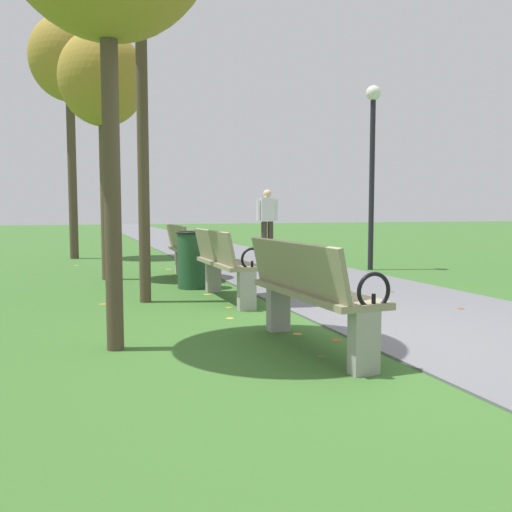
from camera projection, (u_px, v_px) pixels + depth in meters
The scene contains 11 objects.
ground_plane at pixel (360, 344), 4.72m from camera, with size 80.00×80.00×0.00m, color #386628.
paved_walkway at pixel (168, 238), 22.15m from camera, with size 2.82×44.00×0.02m, color slate.
park_bench_1 at pixel (309, 292), 4.47m from camera, with size 0.55×1.62×0.90m.
park_bench_2 at pixel (224, 263), 6.93m from camera, with size 0.49×1.61×0.90m.
park_bench_3 at pixel (186, 249), 9.23m from camera, with size 0.48×1.60×0.90m.
tree_3 at pixel (102, 81), 8.79m from camera, with size 1.38×1.38×4.02m.
tree_4 at pixel (69, 61), 12.57m from camera, with size 1.78×1.78×5.61m.
pedestrian_walking at pixel (267, 219), 13.28m from camera, with size 0.53×0.25×1.62m.
trash_bin at pixel (193, 260), 8.03m from camera, with size 0.48×0.48×0.84m.
lamp_post at pixel (372, 149), 10.35m from camera, with size 0.28×0.28×3.48m.
scattered_leaves at pixel (259, 289), 7.88m from camera, with size 4.45×9.62×0.02m.
Camera 1 is at (-2.34, -4.10, 1.15)m, focal length 38.40 mm.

